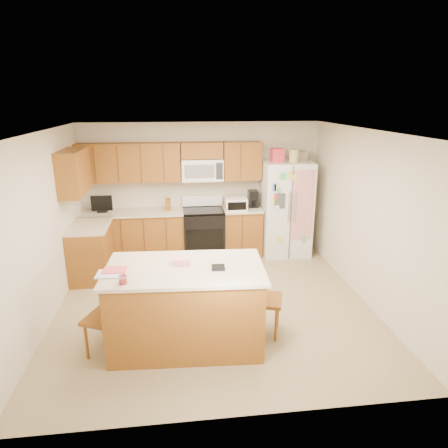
{
  "coord_description": "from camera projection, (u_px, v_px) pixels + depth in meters",
  "views": [
    {
      "loc": [
        -0.49,
        -5.29,
        2.9
      ],
      "look_at": [
        0.2,
        0.35,
        1.12
      ],
      "focal_mm": 32.0,
      "sensor_mm": 36.0,
      "label": 1
    }
  ],
  "objects": [
    {
      "name": "ground",
      "position": [
        214.0,
        303.0,
        5.94
      ],
      "size": [
        4.5,
        4.5,
        0.0
      ],
      "primitive_type": "plane",
      "color": "#8B774F",
      "rests_on": "ground"
    },
    {
      "name": "room_shell",
      "position": [
        213.0,
        210.0,
        5.51
      ],
      "size": [
        4.6,
        4.6,
        2.52
      ],
      "color": "beige",
      "rests_on": "ground"
    },
    {
      "name": "cabinetry",
      "position": [
        150.0,
        213.0,
        7.25
      ],
      "size": [
        3.36,
        1.56,
        2.15
      ],
      "color": "#93561B",
      "rests_on": "ground"
    },
    {
      "name": "stove",
      "position": [
        204.0,
        232.0,
        7.63
      ],
      "size": [
        0.76,
        0.65,
        1.13
      ],
      "color": "black",
      "rests_on": "ground"
    },
    {
      "name": "refrigerator",
      "position": [
        285.0,
        207.0,
        7.62
      ],
      "size": [
        0.9,
        0.79,
        2.04
      ],
      "color": "white",
      "rests_on": "ground"
    },
    {
      "name": "island",
      "position": [
        186.0,
        305.0,
        4.83
      ],
      "size": [
        1.95,
        1.18,
        1.11
      ],
      "color": "#93561B",
      "rests_on": "ground"
    },
    {
      "name": "windsor_chair_left",
      "position": [
        107.0,
        317.0,
        4.64
      ],
      "size": [
        0.55,
        0.56,
        1.01
      ],
      "color": "#93561B",
      "rests_on": "ground"
    },
    {
      "name": "windsor_chair_back",
      "position": [
        187.0,
        286.0,
        5.48
      ],
      "size": [
        0.49,
        0.47,
        0.96
      ],
      "color": "#93561B",
      "rests_on": "ground"
    },
    {
      "name": "windsor_chair_right",
      "position": [
        263.0,
        298.0,
        5.07
      ],
      "size": [
        0.53,
        0.54,
        1.02
      ],
      "color": "#93561B",
      "rests_on": "ground"
    }
  ]
}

